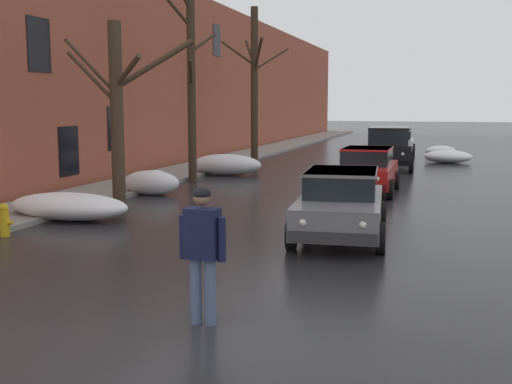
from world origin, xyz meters
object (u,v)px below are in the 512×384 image
Objects in this scene: sedan_red_parked_kerbside_close at (367,169)px; fire_hydrant at (4,220)px; suv_black_parked_kerbside_mid at (389,146)px; bare_tree_far_down_block at (254,82)px; pedestrian_with_coffee at (203,245)px; bare_tree_mid_block at (191,74)px; bare_tree_second_along_sidewalk at (119,106)px; sedan_white_parked_far_down_block at (397,142)px; sedan_grey_approaching_near_lane at (341,203)px.

fire_hydrant is at bearing -126.16° from sedan_red_parked_kerbside_close.
sedan_red_parked_kerbside_close is 0.87× the size of suv_black_parked_kerbside_mid.
bare_tree_far_down_block is 4.15× the size of pedestrian_with_coffee.
bare_tree_mid_block is at bearing -134.60° from suv_black_parked_kerbside_mid.
bare_tree_far_down_block is at bearing 105.26° from pedestrian_with_coffee.
bare_tree_far_down_block is 1.59× the size of suv_black_parked_kerbside_mid.
bare_tree_mid_block is 9.66m from suv_black_parked_kerbside_mid.
bare_tree_far_down_block reaches higher than suv_black_parked_kerbside_mid.
suv_black_parked_kerbside_mid reaches higher than fire_hydrant.
bare_tree_far_down_block is 10.30× the size of fire_hydrant.
bare_tree_second_along_sidewalk is at bearing 124.30° from pedestrian_with_coffee.
bare_tree_second_along_sidewalk is 1.10× the size of suv_black_parked_kerbside_mid.
bare_tree_mid_block is 10.78m from fire_hydrant.
sedan_white_parked_far_down_block is 27.87m from pedestrian_with_coffee.
fire_hydrant is (-6.56, -16.76, -0.63)m from suv_black_parked_kerbside_mid.
sedan_red_parked_kerbside_close is (6.46, -1.23, -3.12)m from bare_tree_mid_block.
sedan_red_parked_kerbside_close is (6.40, 4.16, -1.98)m from bare_tree_second_along_sidewalk.
sedan_white_parked_far_down_block is at bearing 75.16° from fire_hydrant.
sedan_grey_approaching_near_lane is (6.79, -16.11, -3.06)m from bare_tree_far_down_block.
sedan_red_parked_kerbside_close is at bearing -10.78° from bare_tree_mid_block.
bare_tree_second_along_sidewalk is 1.27× the size of sedan_red_parked_kerbside_close.
sedan_grey_approaching_near_lane is at bearing -87.39° from sedan_red_parked_kerbside_close.
sedan_white_parked_far_down_block is at bearing 91.31° from sedan_grey_approaching_near_lane.
suv_black_parked_kerbside_mid reaches higher than sedan_red_parked_kerbside_close.
sedan_grey_approaching_near_lane is 5.79m from pedestrian_with_coffee.
sedan_red_parked_kerbside_close is at bearing -54.43° from bare_tree_far_down_block.
fire_hydrant is at bearing -90.28° from bare_tree_far_down_block.
bare_tree_mid_block is at bearing 169.22° from sedan_red_parked_kerbside_close.
suv_black_parked_kerbside_mid is (6.42, 11.95, -1.74)m from bare_tree_second_along_sidewalk.
bare_tree_second_along_sidewalk is 1.21× the size of sedan_grey_approaching_near_lane.
sedan_white_parked_far_down_block is at bearing 91.56° from suv_black_parked_kerbside_mid.
bare_tree_second_along_sidewalk is at bearing 156.58° from sedan_grey_approaching_near_lane.
bare_tree_far_down_block is 11.52m from sedan_red_parked_kerbside_close.
sedan_grey_approaching_near_lane and sedan_white_parked_far_down_block have the same top height.
bare_tree_mid_block is at bearing 113.00° from pedestrian_with_coffee.
bare_tree_far_down_block is at bearing 112.85° from sedan_grey_approaching_near_lane.
bare_tree_far_down_block is at bearing 90.00° from bare_tree_mid_block.
bare_tree_mid_block is 1.88× the size of sedan_white_parked_far_down_block.
pedestrian_with_coffee is at bearing -55.70° from bare_tree_second_along_sidewalk.
bare_tree_mid_block is 1.61× the size of suv_black_parked_kerbside_mid.
bare_tree_mid_block reaches higher than fire_hydrant.
bare_tree_second_along_sidewalk is 1.28× the size of sedan_white_parked_far_down_block.
sedan_grey_approaching_near_lane is at bearing -88.81° from suv_black_parked_kerbside_mid.
sedan_red_parked_kerbside_close is at bearing 87.73° from pedestrian_with_coffee.
sedan_grey_approaching_near_lane is at bearing 81.75° from pedestrian_with_coffee.
pedestrian_with_coffee is at bearing -92.27° from sedan_red_parked_kerbside_close.
sedan_white_parked_far_down_block is 2.23× the size of pedestrian_with_coffee.
suv_black_parked_kerbside_mid is 18.01m from fire_hydrant.
bare_tree_far_down_block is 22.80m from pedestrian_with_coffee.
sedan_red_parked_kerbside_close is at bearing 92.61° from sedan_grey_approaching_near_lane.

